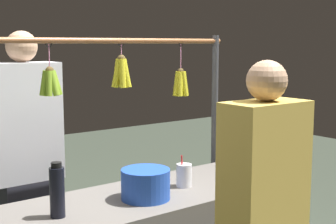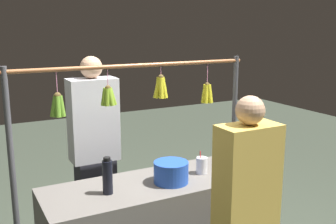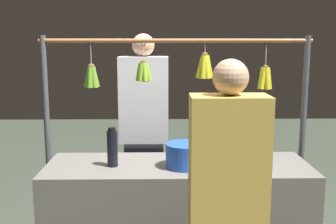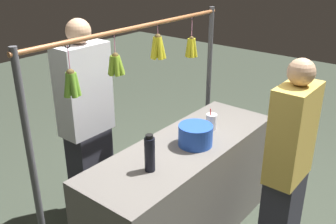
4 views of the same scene
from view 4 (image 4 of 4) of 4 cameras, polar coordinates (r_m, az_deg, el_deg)
name	(u,v)px [view 4 (image 4 of 4)]	position (r m, az deg, el deg)	size (l,w,h in m)	color
market_counter	(184,193)	(3.00, 2.40, -12.03)	(1.73, 0.58, 0.85)	#66605B
display_rack	(140,88)	(2.89, -4.21, 3.60)	(2.00, 0.12, 1.69)	#4C4C51
water_bottle	(150,154)	(2.41, -2.77, -6.27)	(0.07, 0.07, 0.26)	black
blue_bucket	(195,135)	(2.75, 4.15, -3.49)	(0.25, 0.25, 0.15)	blue
drink_cup	(211,122)	(3.00, 6.54, -1.47)	(0.09, 0.09, 0.18)	silver
vendor_person	(87,128)	(3.11, -12.04, -2.30)	(0.41, 0.22, 1.71)	#2D2D38
customer_person	(287,173)	(2.70, 17.42, -8.72)	(0.37, 0.20, 1.57)	#2D2D38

